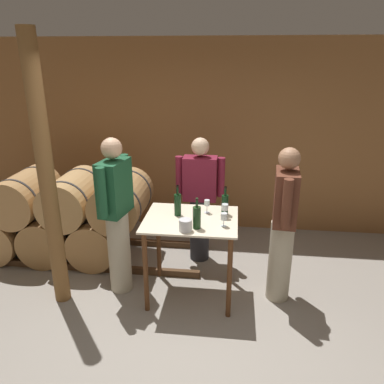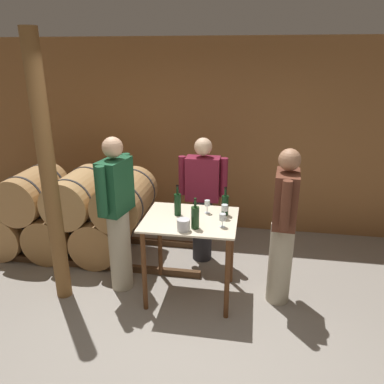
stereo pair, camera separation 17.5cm
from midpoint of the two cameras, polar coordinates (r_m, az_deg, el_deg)
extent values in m
plane|color=gray|center=(3.72, -1.93, -21.29)|extent=(14.00, 14.00, 0.00)
cube|color=brown|center=(5.37, 1.85, 8.19)|extent=(8.40, 0.05, 2.70)
cube|color=#4C331E|center=(5.06, -22.53, -10.17)|extent=(3.85, 0.06, 0.08)
cube|color=#4C331E|center=(5.60, -19.17, -6.69)|extent=(3.85, 0.06, 0.08)
cylinder|color=#AD7F4C|center=(5.52, -26.86, -5.28)|extent=(0.59, 0.88, 0.59)
cylinder|color=#38383D|center=(5.72, -25.47, -4.19)|extent=(0.61, 0.03, 0.61)
cylinder|color=#9E7242|center=(5.21, -21.10, -5.87)|extent=(0.59, 0.88, 0.59)
cylinder|color=#38383D|center=(5.01, -22.45, -7.15)|extent=(0.61, 0.03, 0.61)
cylinder|color=#38383D|center=(5.42, -19.86, -4.68)|extent=(0.61, 0.03, 0.61)
cylinder|color=#AD7F4C|center=(4.96, -14.68, -6.45)|extent=(0.59, 0.88, 0.59)
cylinder|color=#38383D|center=(4.75, -15.79, -7.84)|extent=(0.61, 0.03, 0.61)
cylinder|color=#38383D|center=(5.18, -13.66, -5.17)|extent=(0.61, 0.03, 0.61)
cylinder|color=#AD7F4C|center=(5.18, -24.85, -0.53)|extent=(0.59, 0.88, 0.59)
cylinder|color=#38383D|center=(4.97, -26.36, -1.59)|extent=(0.61, 0.03, 0.61)
cylinder|color=#38383D|center=(5.39, -23.46, 0.45)|extent=(0.61, 0.03, 0.61)
cylinder|color=tan|center=(4.89, -18.60, -0.85)|extent=(0.59, 0.88, 0.59)
cylinder|color=#38383D|center=(4.67, -19.92, -2.00)|extent=(0.61, 0.03, 0.61)
cylinder|color=#38383D|center=(5.11, -17.40, 0.20)|extent=(0.61, 0.03, 0.61)
cylinder|color=#AD7F4C|center=(4.66, -11.65, -1.20)|extent=(0.59, 0.88, 0.59)
cylinder|color=#38383D|center=(4.43, -12.68, -2.43)|extent=(0.61, 0.03, 0.61)
cylinder|color=#38383D|center=(4.89, -10.72, -0.08)|extent=(0.61, 0.03, 0.61)
cube|color=beige|center=(3.80, -1.50, -4.21)|extent=(0.95, 0.76, 0.02)
cylinder|color=#593319|center=(3.82, -8.42, -12.06)|extent=(0.05, 0.05, 0.89)
cylinder|color=#593319|center=(3.71, 4.34, -12.94)|extent=(0.05, 0.05, 0.89)
cylinder|color=#593319|center=(4.35, -6.28, -7.62)|extent=(0.05, 0.05, 0.89)
cylinder|color=#593319|center=(4.26, 4.73, -8.25)|extent=(0.05, 0.05, 0.89)
cylinder|color=brown|center=(3.86, -22.47, 1.83)|extent=(0.16, 0.16, 2.70)
cylinder|color=black|center=(3.84, -3.51, -1.99)|extent=(0.07, 0.07, 0.23)
cylinder|color=black|center=(3.78, -3.56, 0.31)|extent=(0.02, 0.02, 0.10)
cylinder|color=black|center=(3.76, -3.57, 0.87)|extent=(0.03, 0.03, 0.02)
cylinder|color=#193819|center=(3.55, -0.68, -3.94)|extent=(0.08, 0.08, 0.22)
cylinder|color=#193819|center=(3.49, -0.69, -1.64)|extent=(0.02, 0.02, 0.09)
cylinder|color=black|center=(3.48, -0.69, -1.10)|extent=(0.03, 0.03, 0.02)
cylinder|color=black|center=(3.87, 3.75, -1.96)|extent=(0.07, 0.07, 0.21)
cylinder|color=black|center=(3.82, 3.80, 0.14)|extent=(0.02, 0.02, 0.10)
cylinder|color=black|center=(3.80, 3.81, 0.67)|extent=(0.03, 0.03, 0.02)
cylinder|color=silver|center=(3.93, 1.00, -3.15)|extent=(0.06, 0.06, 0.00)
cylinder|color=silver|center=(3.92, 1.01, -2.59)|extent=(0.01, 0.01, 0.08)
cylinder|color=silver|center=(3.89, 1.01, -1.65)|extent=(0.06, 0.06, 0.06)
cylinder|color=silver|center=(3.64, 3.46, -5.20)|extent=(0.06, 0.06, 0.00)
cylinder|color=silver|center=(3.62, 3.47, -4.71)|extent=(0.01, 0.01, 0.07)
cylinder|color=silver|center=(3.60, 3.49, -3.75)|extent=(0.06, 0.06, 0.07)
cylinder|color=silver|center=(3.82, 3.68, -3.94)|extent=(0.06, 0.06, 0.00)
cylinder|color=silver|center=(3.80, 3.69, -3.33)|extent=(0.01, 0.01, 0.08)
cylinder|color=silver|center=(3.77, 3.72, -2.32)|extent=(0.07, 0.07, 0.06)
cylinder|color=silver|center=(3.52, -2.45, -5.07)|extent=(0.12, 0.12, 0.11)
cylinder|color=#B7AD93|center=(4.05, 12.02, -10.25)|extent=(0.24, 0.24, 0.88)
cube|color=#592D1E|center=(3.75, 12.81, -0.82)|extent=(0.25, 0.42, 0.54)
sphere|color=#9E7051|center=(3.63, 13.28, 5.00)|extent=(0.21, 0.21, 0.21)
cylinder|color=#592D1E|center=(3.98, 12.81, 0.81)|extent=(0.09, 0.09, 0.48)
cylinder|color=#592D1E|center=(3.51, 12.87, -1.84)|extent=(0.09, 0.09, 0.48)
cylinder|color=#B7AD93|center=(4.19, -12.20, -8.93)|extent=(0.24, 0.24, 0.92)
cube|color=#194C2D|center=(3.89, -13.00, 0.66)|extent=(0.29, 0.43, 0.56)
sphere|color=tan|center=(3.78, -13.48, 6.49)|extent=(0.21, 0.21, 0.21)
cylinder|color=#194C2D|center=(3.68, -14.91, -0.18)|extent=(0.09, 0.09, 0.51)
cylinder|color=#194C2D|center=(4.09, -11.34, 2.16)|extent=(0.09, 0.09, 0.51)
cylinder|color=#232328|center=(4.72, 0.10, -5.69)|extent=(0.24, 0.24, 0.81)
cube|color=maroon|center=(4.47, 0.11, 2.06)|extent=(0.40, 0.22, 0.53)
sphere|color=beige|center=(4.36, 0.11, 6.93)|extent=(0.21, 0.21, 0.21)
cylinder|color=maroon|center=(4.44, 3.32, 2.26)|extent=(0.09, 0.09, 0.48)
cylinder|color=maroon|center=(4.49, -3.06, 2.49)|extent=(0.09, 0.09, 0.48)
camera|label=1|loc=(0.09, -91.32, -0.49)|focal=35.00mm
camera|label=2|loc=(0.09, 88.68, 0.49)|focal=35.00mm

